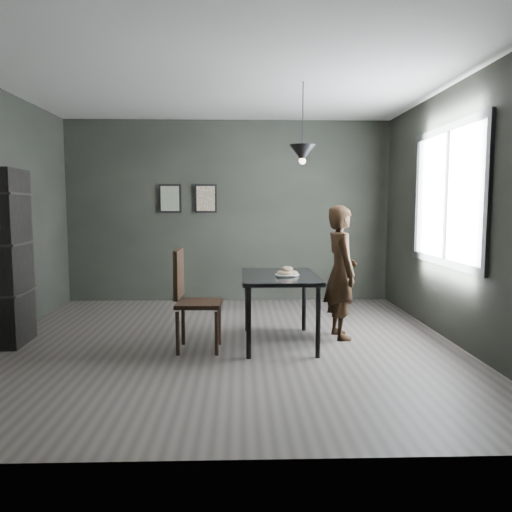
{
  "coord_description": "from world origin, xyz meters",
  "views": [
    {
      "loc": [
        0.18,
        -5.3,
        1.5
      ],
      "look_at": [
        0.35,
        0.05,
        0.95
      ],
      "focal_mm": 35.0,
      "sensor_mm": 36.0,
      "label": 1
    }
  ],
  "objects_px": {
    "white_plate": "(287,275)",
    "woman": "(341,272)",
    "shelf_unit": "(6,258)",
    "cafe_table": "(279,282)",
    "wood_chair": "(190,293)",
    "pendant_lamp": "(302,153)"
  },
  "relations": [
    {
      "from": "white_plate",
      "to": "woman",
      "type": "height_order",
      "value": "woman"
    },
    {
      "from": "white_plate",
      "to": "shelf_unit",
      "type": "height_order",
      "value": "shelf_unit"
    },
    {
      "from": "cafe_table",
      "to": "shelf_unit",
      "type": "relative_size",
      "value": 0.64
    },
    {
      "from": "woman",
      "to": "wood_chair",
      "type": "distance_m",
      "value": 1.72
    },
    {
      "from": "white_plate",
      "to": "pendant_lamp",
      "type": "distance_m",
      "value": 1.32
    },
    {
      "from": "wood_chair",
      "to": "shelf_unit",
      "type": "height_order",
      "value": "shelf_unit"
    },
    {
      "from": "cafe_table",
      "to": "woman",
      "type": "bearing_deg",
      "value": 17.28
    },
    {
      "from": "shelf_unit",
      "to": "wood_chair",
      "type": "bearing_deg",
      "value": -12.07
    },
    {
      "from": "cafe_table",
      "to": "white_plate",
      "type": "distance_m",
      "value": 0.15
    },
    {
      "from": "woman",
      "to": "wood_chair",
      "type": "xyz_separation_m",
      "value": [
        -1.65,
        -0.44,
        -0.15
      ]
    },
    {
      "from": "cafe_table",
      "to": "wood_chair",
      "type": "height_order",
      "value": "wood_chair"
    },
    {
      "from": "wood_chair",
      "to": "pendant_lamp",
      "type": "xyz_separation_m",
      "value": [
        1.19,
        0.32,
        1.46
      ]
    },
    {
      "from": "cafe_table",
      "to": "woman",
      "type": "distance_m",
      "value": 0.75
    },
    {
      "from": "wood_chair",
      "to": "white_plate",
      "type": "bearing_deg",
      "value": 9.09
    },
    {
      "from": "woman",
      "to": "wood_chair",
      "type": "relative_size",
      "value": 1.43
    },
    {
      "from": "white_plate",
      "to": "wood_chair",
      "type": "height_order",
      "value": "wood_chair"
    },
    {
      "from": "cafe_table",
      "to": "pendant_lamp",
      "type": "relative_size",
      "value": 1.39
    },
    {
      "from": "cafe_table",
      "to": "white_plate",
      "type": "xyz_separation_m",
      "value": [
        0.08,
        -0.09,
        0.08
      ]
    },
    {
      "from": "wood_chair",
      "to": "shelf_unit",
      "type": "xyz_separation_m",
      "value": [
        -1.98,
        0.29,
        0.34
      ]
    },
    {
      "from": "pendant_lamp",
      "to": "woman",
      "type": "bearing_deg",
      "value": 14.74
    },
    {
      "from": "shelf_unit",
      "to": "pendant_lamp",
      "type": "height_order",
      "value": "pendant_lamp"
    },
    {
      "from": "woman",
      "to": "shelf_unit",
      "type": "distance_m",
      "value": 3.64
    }
  ]
}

